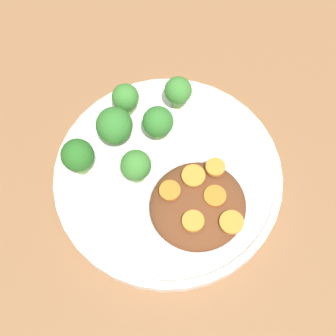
% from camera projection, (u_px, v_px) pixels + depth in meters
% --- Properties ---
extents(ground_plane, '(4.00, 4.00, 0.00)m').
position_uv_depth(ground_plane, '(168.00, 179.00, 0.56)').
color(ground_plane, '#8C603D').
extents(plate, '(0.27, 0.27, 0.02)m').
position_uv_depth(plate, '(168.00, 175.00, 0.55)').
color(plate, white).
rests_on(plate, ground_plane).
extents(stew_mound, '(0.11, 0.10, 0.03)m').
position_uv_depth(stew_mound, '(198.00, 206.00, 0.52)').
color(stew_mound, brown).
rests_on(stew_mound, plate).
extents(broccoli_floret_0, '(0.04, 0.04, 0.06)m').
position_uv_depth(broccoli_floret_0, '(114.00, 126.00, 0.54)').
color(broccoli_floret_0, '#7FA85B').
rests_on(broccoli_floret_0, plate).
extents(broccoli_floret_1, '(0.04, 0.04, 0.05)m').
position_uv_depth(broccoli_floret_1, '(158.00, 123.00, 0.54)').
color(broccoli_floret_1, '#759E51').
rests_on(broccoli_floret_1, plate).
extents(broccoli_floret_2, '(0.03, 0.03, 0.05)m').
position_uv_depth(broccoli_floret_2, '(125.00, 99.00, 0.56)').
color(broccoli_floret_2, '#759E51').
rests_on(broccoli_floret_2, plate).
extents(broccoli_floret_3, '(0.04, 0.04, 0.05)m').
position_uv_depth(broccoli_floret_3, '(78.00, 156.00, 0.52)').
color(broccoli_floret_3, '#7FA85B').
rests_on(broccoli_floret_3, plate).
extents(broccoli_floret_4, '(0.04, 0.04, 0.05)m').
position_uv_depth(broccoli_floret_4, '(136.00, 166.00, 0.52)').
color(broccoli_floret_4, '#7FA85B').
rests_on(broccoli_floret_4, plate).
extents(broccoli_floret_5, '(0.03, 0.03, 0.05)m').
position_uv_depth(broccoli_floret_5, '(178.00, 91.00, 0.56)').
color(broccoli_floret_5, '#759E51').
rests_on(broccoli_floret_5, plate).
extents(carrot_slice_0, '(0.02, 0.02, 0.01)m').
position_uv_depth(carrot_slice_0, '(193.00, 221.00, 0.49)').
color(carrot_slice_0, orange).
rests_on(carrot_slice_0, stew_mound).
extents(carrot_slice_1, '(0.03, 0.03, 0.00)m').
position_uv_depth(carrot_slice_1, '(193.00, 176.00, 0.51)').
color(carrot_slice_1, orange).
rests_on(carrot_slice_1, stew_mound).
extents(carrot_slice_2, '(0.02, 0.02, 0.00)m').
position_uv_depth(carrot_slice_2, '(170.00, 191.00, 0.51)').
color(carrot_slice_2, orange).
rests_on(carrot_slice_2, stew_mound).
extents(carrot_slice_3, '(0.03, 0.03, 0.00)m').
position_uv_depth(carrot_slice_3, '(231.00, 222.00, 0.49)').
color(carrot_slice_3, orange).
rests_on(carrot_slice_3, stew_mound).
extents(carrot_slice_4, '(0.02, 0.02, 0.01)m').
position_uv_depth(carrot_slice_4, '(215.00, 167.00, 0.52)').
color(carrot_slice_4, orange).
rests_on(carrot_slice_4, stew_mound).
extents(carrot_slice_5, '(0.02, 0.02, 0.00)m').
position_uv_depth(carrot_slice_5, '(215.00, 196.00, 0.50)').
color(carrot_slice_5, orange).
rests_on(carrot_slice_5, stew_mound).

